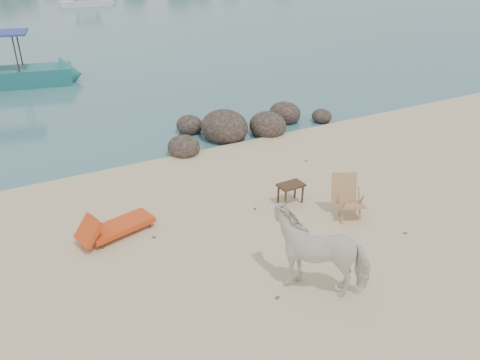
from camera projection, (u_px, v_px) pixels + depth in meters
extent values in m
ellipsoid|color=black|center=(184.00, 148.00, 13.89)|extent=(0.95, 1.05, 0.71)
ellipsoid|color=black|center=(224.00, 128.00, 15.12)|extent=(1.50, 1.65, 1.12)
ellipsoid|color=black|center=(268.00, 126.00, 15.42)|extent=(1.19, 1.31, 0.90)
ellipsoid|color=black|center=(285.00, 114.00, 16.56)|extent=(1.08, 1.19, 0.81)
ellipsoid|color=black|center=(322.00, 117.00, 16.51)|extent=(0.68, 0.75, 0.51)
ellipsoid|color=black|center=(190.00, 126.00, 15.61)|extent=(0.87, 0.96, 0.65)
ellipsoid|color=black|center=(229.00, 118.00, 16.47)|extent=(0.61, 0.67, 0.46)
imported|color=white|center=(320.00, 249.00, 8.32)|extent=(1.88, 1.79, 1.51)
plane|color=brown|center=(306.00, 162.00, 13.41)|extent=(0.14, 0.14, 0.00)
plane|color=brown|center=(255.00, 210.00, 11.01)|extent=(0.14, 0.14, 0.00)
plane|color=brown|center=(277.00, 299.00, 8.25)|extent=(0.13, 0.13, 0.00)
plane|color=brown|center=(405.00, 234.00, 10.09)|extent=(0.12, 0.12, 0.00)
plane|color=brown|center=(154.00, 238.00, 9.94)|extent=(0.14, 0.14, 0.00)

